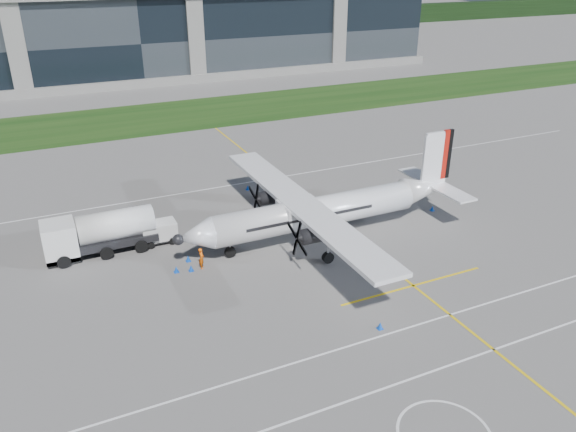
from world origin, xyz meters
The scene contains 16 objects.
ground centered at (0.00, 40.00, 0.00)m, with size 400.00×400.00×0.00m, color slate.
grass_strip centered at (0.00, 48.00, 0.02)m, with size 400.00×18.00×0.04m, color #13330E.
terminal_building centered at (0.00, 80.00, 7.50)m, with size 120.00×20.00×15.00m, color black.
tree_line centered at (0.00, 140.00, 3.00)m, with size 400.00×6.00×6.00m, color black.
yellow_taxiway_centerline centered at (3.00, 10.00, 0.01)m, with size 0.20×70.00×0.01m, color yellow.
white_lane_line centered at (0.00, -14.00, 0.01)m, with size 90.00×0.15×0.01m, color white.
turboprop_aircraft centered at (0.89, 3.58, 3.92)m, with size 25.22×26.15×7.84m, color white, non-canonical shape.
fuel_tanker_truck centered at (-17.14, 8.66, 1.69)m, with size 9.00×2.93×3.38m, color silver, non-canonical shape.
baggage_tug centered at (-11.96, 8.46, 0.91)m, with size 3.02×1.81×1.81m, color silver, non-canonical shape.
ground_crew_person centered at (-10.04, 2.90, 0.96)m, with size 0.78×0.56×1.92m, color #F25907.
safety_cone_nose_stbd centered at (-10.71, 4.35, 0.25)m, with size 0.36×0.36×0.50m, color #0B45BD.
safety_cone_tail centered at (12.56, 4.03, 0.25)m, with size 0.36×0.36×0.50m, color #0B45BD.
safety_cone_fwd centered at (-11.98, 3.10, 0.25)m, with size 0.36×0.36×0.50m, color #0B45BD.
safety_cone_stbdwing centered at (-1.17, 16.11, 0.25)m, with size 0.36×0.36×0.50m, color #0B45BD.
safety_cone_portwing centered at (-2.06, -9.31, 0.25)m, with size 0.36×0.36×0.50m, color #0B45BD.
safety_cone_nose_port centered at (-10.92, 2.82, 0.25)m, with size 0.36×0.36×0.50m, color #0B45BD.
Camera 1 is at (-19.80, -33.45, 21.56)m, focal length 35.00 mm.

